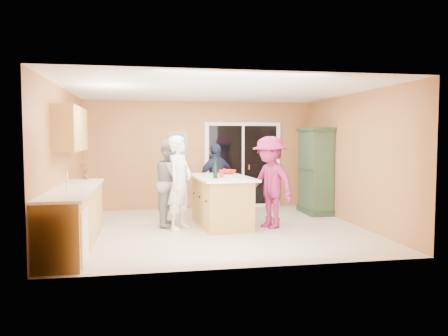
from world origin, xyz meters
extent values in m
plane|color=beige|center=(0.00, 0.00, 0.00)|extent=(5.50, 5.50, 0.00)
cube|color=white|center=(0.00, 0.00, 2.60)|extent=(5.50, 5.00, 0.10)
cube|color=tan|center=(0.00, 2.50, 1.30)|extent=(5.50, 0.10, 2.60)
cube|color=tan|center=(0.00, -2.50, 1.30)|extent=(5.50, 0.10, 2.60)
cube|color=tan|center=(-2.75, 0.00, 1.30)|extent=(0.10, 5.00, 2.60)
cube|color=tan|center=(2.75, 0.00, 1.30)|extent=(0.10, 5.00, 2.60)
cube|color=tan|center=(-2.45, -0.90, 0.45)|extent=(0.60, 3.00, 0.90)
cube|color=white|center=(-2.44, -2.00, 0.40)|extent=(0.62, 0.60, 0.72)
cube|color=white|center=(-2.44, -0.90, 0.92)|extent=(0.65, 3.05, 0.04)
cylinder|color=silver|center=(-2.45, -1.40, 1.09)|extent=(0.02, 0.02, 0.30)
cube|color=tan|center=(-2.58, -0.20, 1.88)|extent=(0.35, 1.60, 0.75)
cube|color=white|center=(1.05, 2.47, 1.05)|extent=(1.90, 0.05, 2.10)
cube|color=black|center=(1.05, 2.46, 1.05)|extent=(1.70, 0.03, 1.94)
cube|color=white|center=(1.05, 2.45, 1.05)|extent=(0.06, 0.04, 1.94)
cube|color=silver|center=(1.20, 2.44, 1.00)|extent=(0.02, 0.03, 0.12)
cube|color=tan|center=(-0.55, 2.48, 1.60)|extent=(0.46, 0.03, 0.56)
cube|color=#5272AA|center=(-0.55, 2.47, 1.60)|extent=(0.38, 0.02, 0.48)
cube|color=tan|center=(0.13, 0.32, 0.46)|extent=(0.98, 1.70, 0.93)
cube|color=white|center=(0.13, 0.32, 0.95)|extent=(1.16, 1.93, 0.04)
cube|color=black|center=(0.13, 0.32, 0.05)|extent=(0.89, 1.61, 0.11)
cube|color=#223722|center=(2.49, 1.33, 0.06)|extent=(0.54, 1.02, 0.12)
cube|color=#324B34|center=(2.49, 1.33, 0.96)|extent=(0.48, 0.96, 1.81)
cube|color=#223722|center=(2.49, 1.33, 1.91)|extent=(0.56, 1.06, 0.08)
imported|color=white|center=(-0.69, 0.13, 0.88)|extent=(0.70, 0.77, 1.76)
imported|color=gray|center=(-0.82, 0.52, 0.85)|extent=(0.74, 0.89, 1.70)
imported|color=#191E37|center=(0.22, 1.42, 0.80)|extent=(1.02, 0.72, 1.60)
imported|color=maroon|center=(1.01, -0.05, 0.87)|extent=(1.12, 1.30, 1.75)
imported|color=red|center=(0.36, 0.87, 1.01)|extent=(0.42, 0.42, 0.08)
imported|color=#B11125|center=(-2.45, 0.52, 1.11)|extent=(0.21, 0.17, 0.33)
cylinder|color=red|center=(0.29, 0.84, 1.03)|extent=(0.10, 0.10, 0.11)
cylinder|color=red|center=(0.09, 0.07, 1.03)|extent=(0.10, 0.10, 0.12)
cylinder|color=black|center=(-0.04, -0.08, 1.10)|extent=(0.08, 0.08, 0.25)
cylinder|color=black|center=(-0.04, -0.08, 1.27)|extent=(0.03, 0.03, 0.10)
cylinder|color=silver|center=(0.28, -0.11, 0.98)|extent=(0.27, 0.27, 0.02)
camera|label=1|loc=(-1.32, -8.04, 1.73)|focal=35.00mm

